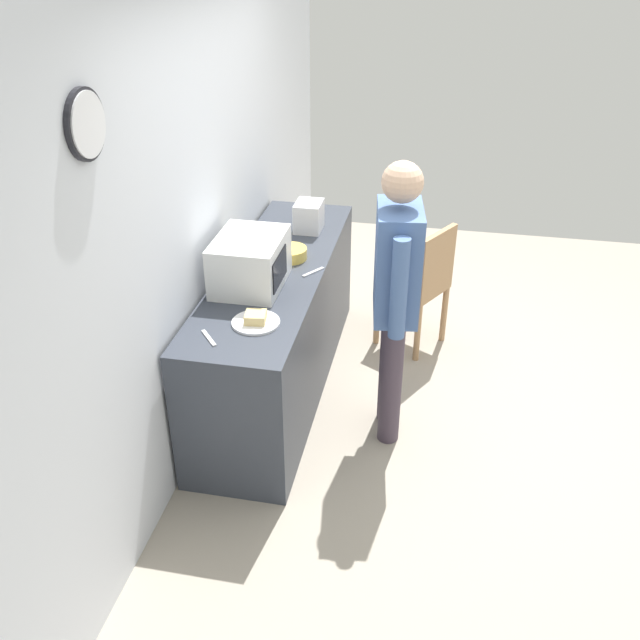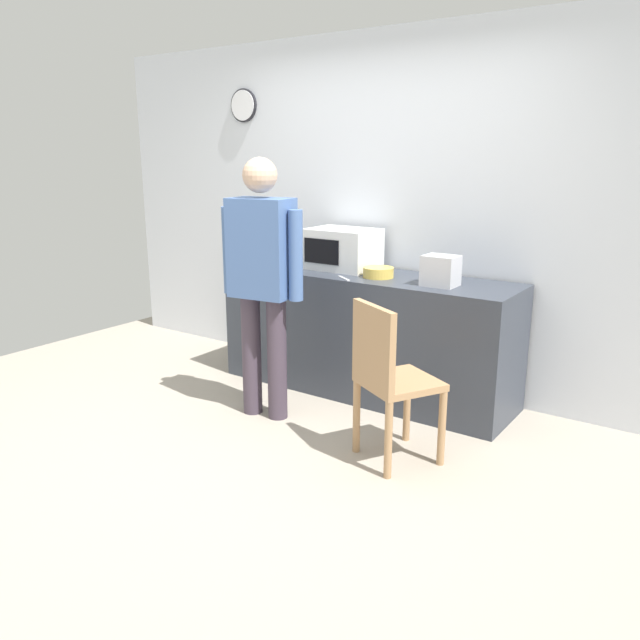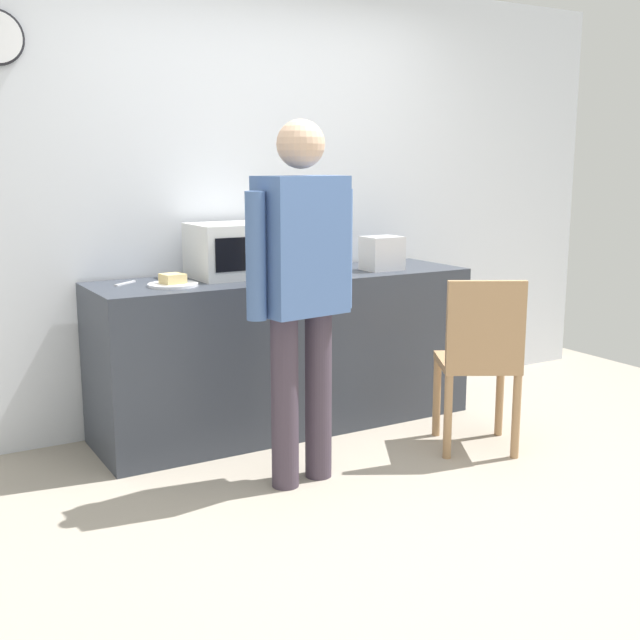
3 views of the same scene
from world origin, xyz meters
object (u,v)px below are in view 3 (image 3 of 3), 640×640
microwave (237,250)px  fork_utensil (301,280)px  sandwich_plate (173,282)px  person_standing (301,277)px  spoon_utensil (125,283)px  salad_bowl (311,269)px  wooden_chair (480,356)px  toaster (382,253)px

microwave → fork_utensil: microwave is taller
sandwich_plate → fork_utensil: 0.68m
person_standing → spoon_utensil: bearing=121.8°
microwave → salad_bowl: 0.43m
fork_utensil → microwave: bearing=124.4°
salad_bowl → wooden_chair: salad_bowl is taller
salad_bowl → person_standing: size_ratio=0.13×
wooden_chair → person_standing: bearing=173.5°
fork_utensil → wooden_chair: (0.72, -0.64, -0.37)m
microwave → spoon_utensil: (-0.63, 0.05, -0.15)m
salad_bowl → toaster: (0.48, -0.02, 0.06)m
microwave → salad_bowl: (0.39, -0.14, -0.11)m
fork_utensil → wooden_chair: size_ratio=0.18×
microwave → person_standing: 0.86m
spoon_utensil → wooden_chair: wooden_chair is taller
fork_utensil → spoon_utensil: 0.93m
microwave → fork_utensil: (0.22, -0.33, -0.15)m
toaster → salad_bowl: bearing=177.5°
fork_utensil → spoon_utensil: same height
sandwich_plate → toaster: (1.30, -0.02, 0.08)m
salad_bowl → toaster: size_ratio=0.98×
fork_utensil → sandwich_plate: bearing=164.8°
sandwich_plate → fork_utensil: size_ratio=1.53×
salad_bowl → toaster: 0.48m
toaster → fork_utensil: toaster is taller
salad_bowl → fork_utensil: (-0.17, -0.18, -0.03)m
microwave → wooden_chair: bearing=-45.8°
sandwich_plate → wooden_chair: bearing=-30.9°
microwave → salad_bowl: size_ratio=2.33×
spoon_utensil → wooden_chair: size_ratio=0.18×
salad_bowl → wooden_chair: 1.07m
salad_bowl → person_standing: bearing=-122.5°
sandwich_plate → microwave: bearing=19.0°
wooden_chair → toaster: bearing=95.3°
spoon_utensil → person_standing: 1.07m
sandwich_plate → wooden_chair: 1.65m
salad_bowl → spoon_utensil: size_ratio=1.26×
person_standing → sandwich_plate: bearing=117.5°
microwave → wooden_chair: (0.94, -0.97, -0.52)m
sandwich_plate → person_standing: 0.80m
sandwich_plate → spoon_utensil: size_ratio=1.53×
microwave → sandwich_plate: 0.48m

